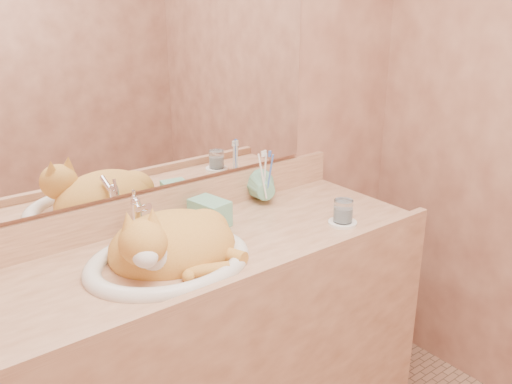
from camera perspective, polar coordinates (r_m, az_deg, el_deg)
wall_back at (r=1.89m, az=-11.19°, el=8.06°), size 2.40×0.02×2.50m
vanity_counter at (r=2.01m, az=-5.76°, el=-16.91°), size 1.60×0.55×0.85m
mirror at (r=1.85m, az=-11.31°, el=12.24°), size 1.30×0.02×0.80m
sink_basin at (r=1.69m, az=-8.86°, el=-4.73°), size 0.57×0.51×0.16m
faucet at (r=1.85m, az=-11.83°, el=-2.61°), size 0.07×0.12×0.16m
cat at (r=1.71m, az=-8.59°, el=-4.98°), size 0.46×0.41×0.21m
soap_dispenser at (r=1.89m, az=-3.29°, el=-1.03°), size 0.10×0.11×0.20m
toothbrush_cup at (r=2.10m, az=1.04°, el=-0.12°), size 0.15×0.15×0.11m
toothbrushes at (r=2.08m, az=1.05°, el=1.84°), size 0.04×0.04×0.22m
saucer at (r=1.99m, az=8.65°, el=-3.06°), size 0.10×0.10×0.01m
water_glass at (r=1.98m, az=8.72°, el=-1.89°), size 0.07×0.07×0.08m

